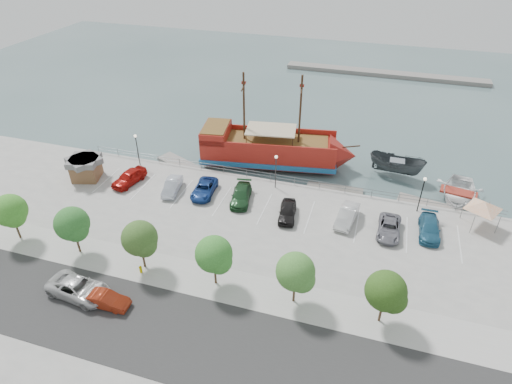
% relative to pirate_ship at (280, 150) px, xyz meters
% --- Properties ---
extents(ground, '(160.00, 160.00, 0.00)m').
position_rel_pirate_ship_xyz_m(ground, '(1.26, -13.52, -2.15)').
color(ground, '#3F5556').
extents(street, '(100.00, 8.00, 0.04)m').
position_rel_pirate_ship_xyz_m(street, '(1.26, -29.52, -1.14)').
color(street, '#2C2C2C').
rests_on(street, land_slab).
extents(sidewalk, '(100.00, 4.00, 0.05)m').
position_rel_pirate_ship_xyz_m(sidewalk, '(1.26, -23.52, -1.13)').
color(sidewalk, '#A7A6A3').
rests_on(sidewalk, land_slab).
extents(seawall_railing, '(50.00, 0.06, 1.00)m').
position_rel_pirate_ship_xyz_m(seawall_railing, '(1.26, -5.72, -0.62)').
color(seawall_railing, slate).
rests_on(seawall_railing, land_slab).
extents(far_shore, '(40.00, 3.00, 0.80)m').
position_rel_pirate_ship_xyz_m(far_shore, '(11.26, 41.48, -1.75)').
color(far_shore, gray).
rests_on(far_shore, ground).
extents(pirate_ship, '(20.59, 8.50, 12.82)m').
position_rel_pirate_ship_xyz_m(pirate_ship, '(0.00, 0.00, 0.00)').
color(pirate_ship, '#9F1D15').
rests_on(pirate_ship, ground).
extents(patrol_boat, '(7.30, 3.89, 2.68)m').
position_rel_pirate_ship_xyz_m(patrol_boat, '(14.74, 1.59, -0.81)').
color(patrol_boat, '#3B4143').
rests_on(patrol_boat, ground).
extents(speedboat, '(6.62, 8.36, 1.56)m').
position_rel_pirate_ship_xyz_m(speedboat, '(21.89, -1.90, -1.37)').
color(speedboat, white).
rests_on(speedboat, ground).
extents(dock_west, '(7.99, 5.19, 0.44)m').
position_rel_pirate_ship_xyz_m(dock_west, '(-12.18, -4.32, -1.93)').
color(dock_west, gray).
rests_on(dock_west, ground).
extents(dock_mid, '(6.80, 2.20, 0.38)m').
position_rel_pirate_ship_xyz_m(dock_mid, '(7.94, -4.32, -1.96)').
color(dock_mid, '#68655D').
rests_on(dock_mid, ground).
extents(dock_east, '(7.11, 3.23, 0.39)m').
position_rel_pirate_ship_xyz_m(dock_east, '(18.68, -4.32, -1.95)').
color(dock_east, gray).
rests_on(dock_east, ground).
extents(shed, '(4.15, 4.15, 2.76)m').
position_rel_pirate_ship_xyz_m(shed, '(-21.20, -11.73, 0.32)').
color(shed, brown).
rests_on(shed, land_slab).
extents(canopy_tent, '(5.10, 5.10, 3.43)m').
position_rel_pirate_ship_xyz_m(canopy_tent, '(23.22, -7.81, 1.84)').
color(canopy_tent, slate).
rests_on(canopy_tent, land_slab).
extents(street_van, '(5.84, 3.10, 1.56)m').
position_rel_pirate_ship_xyz_m(street_van, '(-10.30, -28.23, -0.37)').
color(street_van, '#BBBBBB').
rests_on(street_van, street).
extents(street_sedan, '(4.00, 1.51, 1.31)m').
position_rel_pirate_ship_xyz_m(street_sedan, '(-7.42, -28.56, -0.49)').
color(street_sedan, maroon).
rests_on(street_sedan, street).
extents(fire_hydrant, '(0.27, 0.27, 0.79)m').
position_rel_pirate_ship_xyz_m(fire_hydrant, '(-6.68, -24.32, -0.72)').
color(fire_hydrant, '#C3AD00').
rests_on(fire_hydrant, sidewalk).
extents(lamp_post_left, '(0.36, 0.36, 4.28)m').
position_rel_pirate_ship_xyz_m(lamp_post_left, '(-16.74, -7.02, 1.79)').
color(lamp_post_left, black).
rests_on(lamp_post_left, land_slab).
extents(lamp_post_mid, '(0.36, 0.36, 4.28)m').
position_rel_pirate_ship_xyz_m(lamp_post_mid, '(1.26, -7.02, 1.79)').
color(lamp_post_mid, black).
rests_on(lamp_post_mid, land_slab).
extents(lamp_post_right, '(0.36, 0.36, 4.28)m').
position_rel_pirate_ship_xyz_m(lamp_post_right, '(17.26, -7.02, 1.79)').
color(lamp_post_right, black).
rests_on(lamp_post_right, land_slab).
extents(tree_a, '(3.30, 3.20, 5.00)m').
position_rel_pirate_ship_xyz_m(tree_a, '(-20.60, -23.59, 2.15)').
color(tree_a, '#473321').
rests_on(tree_a, sidewalk).
extents(tree_b, '(3.30, 3.20, 5.00)m').
position_rel_pirate_ship_xyz_m(tree_b, '(-13.60, -23.59, 2.15)').
color(tree_b, '#473321').
rests_on(tree_b, sidewalk).
extents(tree_c, '(3.30, 3.20, 5.00)m').
position_rel_pirate_ship_xyz_m(tree_c, '(-6.60, -23.59, 2.15)').
color(tree_c, '#473321').
rests_on(tree_c, sidewalk).
extents(tree_d, '(3.30, 3.20, 5.00)m').
position_rel_pirate_ship_xyz_m(tree_d, '(0.40, -23.59, 2.15)').
color(tree_d, '#473321').
rests_on(tree_d, sidewalk).
extents(tree_e, '(3.30, 3.20, 5.00)m').
position_rel_pirate_ship_xyz_m(tree_e, '(7.40, -23.59, 2.15)').
color(tree_e, '#473321').
rests_on(tree_e, sidewalk).
extents(tree_f, '(3.30, 3.20, 5.00)m').
position_rel_pirate_ship_xyz_m(tree_f, '(14.40, -23.59, 2.15)').
color(tree_f, '#473321').
rests_on(tree_f, sidewalk).
extents(parked_car_a, '(2.85, 5.05, 1.62)m').
position_rel_pirate_ship_xyz_m(parked_car_a, '(-15.66, -11.25, -0.34)').
color(parked_car_a, '#A6110C').
rests_on(parked_car_a, land_slab).
extents(parked_car_b, '(2.26, 4.51, 1.42)m').
position_rel_pirate_ship_xyz_m(parked_car_b, '(-9.95, -11.38, -0.44)').
color(parked_car_b, '#B3B9C7').
rests_on(parked_car_b, land_slab).
extents(parked_car_c, '(2.73, 5.08, 1.35)m').
position_rel_pirate_ship_xyz_m(parked_car_c, '(-6.20, -10.77, -0.47)').
color(parked_car_c, navy).
rests_on(parked_car_c, land_slab).
extents(parked_car_d, '(2.86, 5.27, 1.45)m').
position_rel_pirate_ship_xyz_m(parked_car_d, '(-1.71, -10.81, -0.42)').
color(parked_car_d, '#1E4825').
rests_on(parked_car_d, land_slab).
extents(parked_car_e, '(2.33, 4.53, 1.47)m').
position_rel_pirate_ship_xyz_m(parked_car_e, '(3.98, -12.28, -0.41)').
color(parked_car_e, black).
rests_on(parked_car_e, land_slab).
extents(parked_car_f, '(2.30, 4.92, 1.56)m').
position_rel_pirate_ship_xyz_m(parked_car_f, '(10.12, -11.18, -0.37)').
color(parked_car_f, silver).
rests_on(parked_car_f, land_slab).
extents(parked_car_g, '(2.32, 4.85, 1.33)m').
position_rel_pirate_ship_xyz_m(parked_car_g, '(14.42, -11.90, -0.48)').
color(parked_car_g, gray).
rests_on(parked_car_g, land_slab).
extents(parked_car_h, '(2.04, 4.90, 1.41)m').
position_rel_pirate_ship_xyz_m(parked_car_h, '(18.30, -10.77, -0.44)').
color(parked_car_h, '#255E7D').
rests_on(parked_car_h, land_slab).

